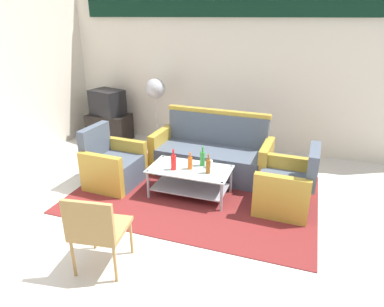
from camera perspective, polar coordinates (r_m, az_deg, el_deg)
The scene contains 16 objects.
ground_plane at distance 4.00m, azimuth -2.76°, elevation -13.43°, with size 14.00×14.00×0.00m, color beige.
wall_back at distance 6.24m, azimuth 7.75°, elevation 14.19°, with size 6.52×0.19×2.80m.
rug at distance 4.80m, azimuth 0.41°, elevation -6.72°, with size 3.28×2.22×0.01m, color maroon.
couch at distance 5.27m, azimuth 3.34°, elevation -0.25°, with size 1.82×0.80×0.96m.
armchair_left at distance 5.09m, azimuth -13.15°, elevation -2.03°, with size 0.73×0.79×0.85m.
armchair_right at distance 4.51m, azimuth 15.61°, elevation -5.58°, with size 0.72×0.78×0.85m.
coffee_table at distance 4.64m, azimuth -0.33°, elevation -4.08°, with size 1.10×0.60×0.40m.
bottle_red at distance 4.51m, azimuth -3.11°, elevation -1.43°, with size 0.07×0.07×0.29m.
bottle_brown at distance 4.41m, azimuth 2.71°, elevation -2.12°, with size 0.06×0.06×0.26m.
bottle_green at distance 4.63m, azimuth 1.76°, elevation -0.81°, with size 0.07×0.07×0.28m.
bottle_orange at distance 4.53m, azimuth -0.32°, elevation -1.55°, with size 0.06×0.06×0.23m.
cup at distance 4.60m, azimuth 2.99°, elevation -1.74°, with size 0.08×0.08×0.10m, color silver.
tv_stand at distance 6.96m, azimuth -13.64°, elevation 4.33°, with size 0.80×0.50×0.52m, color black.
television at distance 6.83m, azimuth -14.00°, elevation 8.32°, with size 0.69×0.58×0.48m.
pedestal_fan at distance 6.33m, azimuth -6.13°, elevation 10.14°, with size 0.36×0.36×1.27m.
wicker_chair at distance 3.36m, azimuth -15.77°, elevation -11.84°, with size 0.54×0.54×0.84m.
Camera 1 is at (1.24, -3.00, 2.33)m, focal length 31.80 mm.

